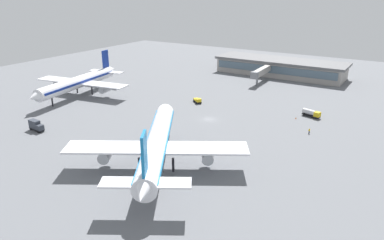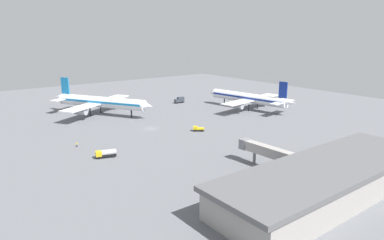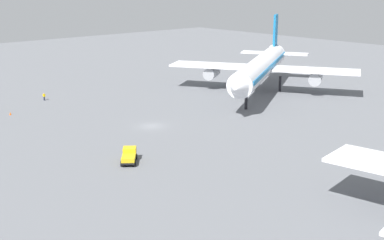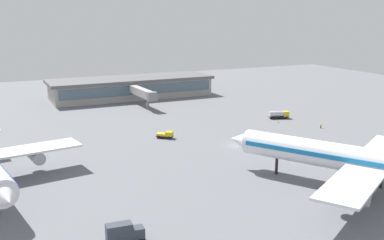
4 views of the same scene
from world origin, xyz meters
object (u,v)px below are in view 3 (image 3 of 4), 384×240
Objects in this scene: airplane_taxiing at (261,67)px; safety_cone_near_gate at (10,113)px; pushback_tractor at (129,156)px; ground_crew_worker at (44,97)px.

safety_cone_near_gate is (-19.07, -52.79, -5.87)m from airplane_taxiing.
airplane_taxiing reaches higher than pushback_tractor.
pushback_tractor is 7.66× the size of safety_cone_near_gate.
airplane_taxiing is 10.88× the size of pushback_tractor.
ground_crew_worker is 13.23m from safety_cone_near_gate.
safety_cone_near_gate is (-38.23, -1.62, -0.67)m from pushback_tractor.
pushback_tractor is at bearing -10.36° from airplane_taxiing.
safety_cone_near_gate is at bearing -50.76° from airplane_taxiing.
pushback_tractor is (19.16, -51.17, -5.20)m from airplane_taxiing.
pushback_tractor is 2.75× the size of ground_crew_worker.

